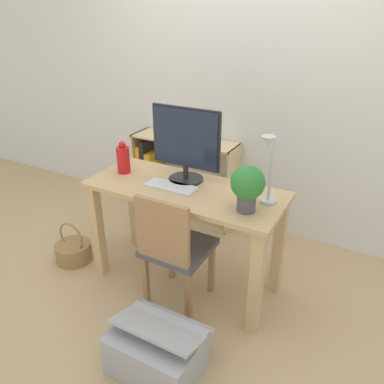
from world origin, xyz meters
name	(u,v)px	position (x,y,z in m)	size (l,w,h in m)	color
ground_plane	(185,279)	(0.00, 0.00, 0.00)	(10.00, 10.00, 0.00)	tan
wall_back	(247,79)	(0.00, 1.02, 1.30)	(8.00, 0.05, 2.60)	silver
desk	(185,210)	(0.00, 0.00, 0.59)	(1.31, 0.55, 0.75)	tan
monitor	(186,142)	(-0.05, 0.11, 1.02)	(0.49, 0.24, 0.50)	#232326
keyboard	(171,187)	(-0.08, -0.05, 0.76)	(0.34, 0.14, 0.02)	silver
vase	(123,159)	(-0.50, 0.01, 0.86)	(0.09, 0.09, 0.23)	red
desk_lamp	(269,164)	(0.54, 0.00, 1.02)	(0.10, 0.19, 0.44)	#B7B7BC
potted_plant	(248,185)	(0.47, -0.10, 0.92)	(0.20, 0.20, 0.28)	#4C4C51
chair	(174,247)	(0.06, -0.24, 0.45)	(0.40, 0.40, 0.83)	#4C4C51
bookshelf	(168,181)	(-0.67, 0.84, 0.32)	(0.99, 0.28, 0.77)	#D8BC8C
basket	(73,251)	(-0.90, -0.21, 0.08)	(0.28, 0.28, 0.33)	#997547
storage_box	(157,351)	(0.24, -0.74, 0.14)	(0.49, 0.40, 0.33)	#999EA3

